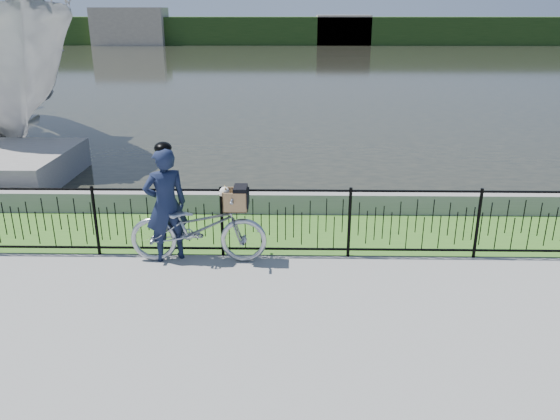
{
  "coord_description": "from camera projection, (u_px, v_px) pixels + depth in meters",
  "views": [
    {
      "loc": [
        0.06,
        -6.36,
        3.7
      ],
      "look_at": [
        -0.08,
        1.0,
        1.0
      ],
      "focal_mm": 35.0,
      "sensor_mm": 36.0,
      "label": 1
    }
  ],
  "objects": [
    {
      "name": "far_building_right",
      "position": [
        343.0,
        30.0,
        61.5
      ],
      "size": [
        6.0,
        3.0,
        3.2
      ],
      "primitive_type": "cube",
      "color": "#A89887",
      "rests_on": "ground"
    },
    {
      "name": "ground",
      "position": [
        284.0,
        306.0,
        7.25
      ],
      "size": [
        120.0,
        120.0,
        0.0
      ],
      "primitive_type": "plane",
      "color": "gray",
      "rests_on": "ground"
    },
    {
      "name": "cyclist",
      "position": [
        166.0,
        203.0,
        8.34
      ],
      "size": [
        0.78,
        0.67,
        1.87
      ],
      "color": "#131B36",
      "rests_on": "ground"
    },
    {
      "name": "fence",
      "position": [
        286.0,
        222.0,
        8.55
      ],
      "size": [
        14.0,
        0.06,
        1.15
      ],
      "primitive_type": null,
      "color": "black",
      "rests_on": "ground"
    },
    {
      "name": "bicycle_rig",
      "position": [
        199.0,
        227.0,
        8.39
      ],
      "size": [
        2.11,
        0.74,
        1.25
      ],
      "color": "#A4A8B0",
      "rests_on": "ground"
    },
    {
      "name": "far_treeline",
      "position": [
        290.0,
        31.0,
        63.05
      ],
      "size": [
        120.0,
        6.0,
        3.0
      ],
      "primitive_type": "cube",
      "color": "#244018",
      "rests_on": "ground"
    },
    {
      "name": "far_building_left",
      "position": [
        130.0,
        26.0,
        61.32
      ],
      "size": [
        8.0,
        4.0,
        4.0
      ],
      "primitive_type": "cube",
      "color": "#A89887",
      "rests_on": "ground"
    },
    {
      "name": "water",
      "position": [
        290.0,
        66.0,
        38.22
      ],
      "size": [
        120.0,
        120.0,
        0.0
      ],
      "primitive_type": "plane",
      "color": "black",
      "rests_on": "ground"
    },
    {
      "name": "grass_strip",
      "position": [
        286.0,
        232.0,
        9.69
      ],
      "size": [
        60.0,
        2.0,
        0.01
      ],
      "primitive_type": "cube",
      "color": "#3A6B21",
      "rests_on": "ground"
    },
    {
      "name": "quay_wall",
      "position": [
        286.0,
        203.0,
        10.56
      ],
      "size": [
        60.0,
        0.3,
        0.4
      ],
      "primitive_type": "cube",
      "color": "gray",
      "rests_on": "ground"
    }
  ]
}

